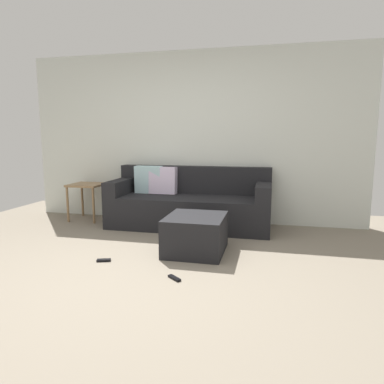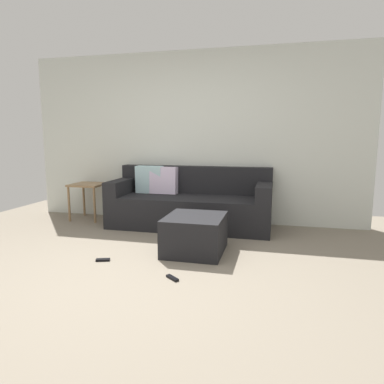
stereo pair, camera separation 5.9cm
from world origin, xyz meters
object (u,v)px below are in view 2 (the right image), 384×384
at_px(side_table, 88,190).
at_px(remote_near_ottoman, 172,278).
at_px(remote_by_storage_bin, 103,260).
at_px(ottoman, 195,234).
at_px(couch_sectional, 189,204).

distance_m(side_table, remote_near_ottoman, 2.82).
xyz_separation_m(side_table, remote_by_storage_bin, (1.13, -1.68, -0.46)).
bearing_deg(side_table, remote_by_storage_bin, -56.12).
bearing_deg(remote_near_ottoman, side_table, 174.12).
xyz_separation_m(ottoman, remote_by_storage_bin, (-0.87, -0.52, -0.20)).
height_order(side_table, remote_by_storage_bin, side_table).
height_order(couch_sectional, ottoman, couch_sectional).
distance_m(ottoman, remote_by_storage_bin, 1.03).
height_order(side_table, remote_near_ottoman, side_table).
bearing_deg(remote_by_storage_bin, side_table, 105.29).
relative_size(ottoman, side_table, 1.25).
xyz_separation_m(remote_near_ottoman, remote_by_storage_bin, (-0.85, 0.28, 0.00)).
distance_m(side_table, remote_by_storage_bin, 2.08).
relative_size(ottoman, remote_by_storage_bin, 4.99).
distance_m(ottoman, side_table, 2.33).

